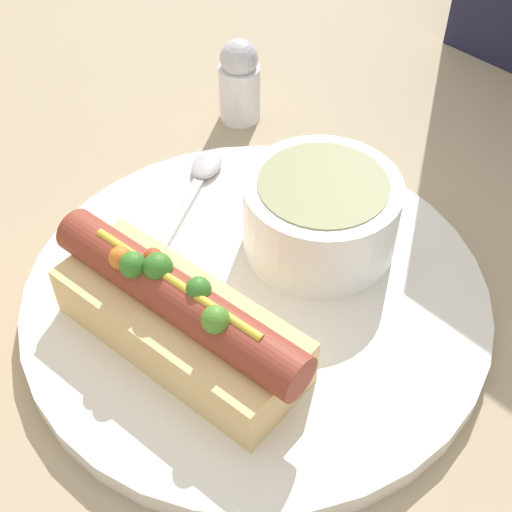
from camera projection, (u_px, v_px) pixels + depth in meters
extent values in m
plane|color=tan|center=(256.00, 305.00, 0.46)|extent=(4.00, 4.00, 0.00)
cylinder|color=white|center=(256.00, 298.00, 0.46)|extent=(0.30, 0.30, 0.02)
cube|color=#E5C17F|center=(175.00, 321.00, 0.41)|extent=(0.16, 0.08, 0.03)
cylinder|color=brown|center=(171.00, 293.00, 0.39)|extent=(0.17, 0.05, 0.03)
sphere|color=#387A28|center=(158.00, 267.00, 0.39)|extent=(0.02, 0.02, 0.02)
sphere|color=#387A28|center=(198.00, 289.00, 0.38)|extent=(0.01, 0.01, 0.01)
sphere|color=#C63F1E|center=(153.00, 258.00, 0.40)|extent=(0.01, 0.01, 0.01)
sphere|color=#387A28|center=(133.00, 265.00, 0.39)|extent=(0.02, 0.02, 0.02)
sphere|color=orange|center=(121.00, 258.00, 0.40)|extent=(0.01, 0.01, 0.01)
sphere|color=#518C2D|center=(216.00, 320.00, 0.37)|extent=(0.02, 0.02, 0.02)
cylinder|color=gold|center=(169.00, 277.00, 0.39)|extent=(0.12, 0.02, 0.01)
cylinder|color=white|center=(315.00, 212.00, 0.46)|extent=(0.10, 0.10, 0.05)
cylinder|color=#8C8E60|center=(317.00, 189.00, 0.45)|extent=(0.08, 0.08, 0.02)
cube|color=#B7B7BC|center=(170.00, 233.00, 0.48)|extent=(0.06, 0.10, 0.00)
ellipsoid|color=#B7B7BC|center=(207.00, 164.00, 0.53)|extent=(0.04, 0.04, 0.01)
cylinder|color=silver|center=(240.00, 93.00, 0.59)|extent=(0.03, 0.03, 0.05)
sphere|color=silver|center=(239.00, 58.00, 0.57)|extent=(0.03, 0.03, 0.03)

